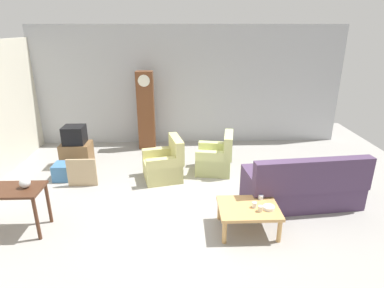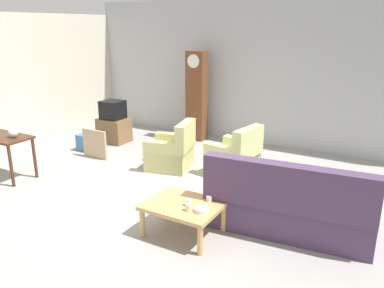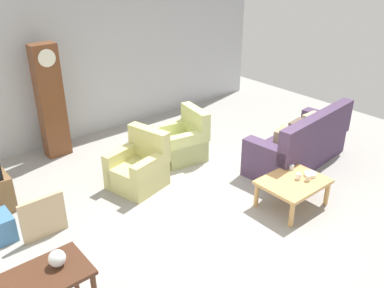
# 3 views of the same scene
# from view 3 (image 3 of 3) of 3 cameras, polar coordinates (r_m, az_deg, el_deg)

# --- Properties ---
(ground_plane) EXTENTS (10.40, 10.40, 0.00)m
(ground_plane) POSITION_cam_3_polar(r_m,az_deg,el_deg) (6.33, 3.08, -8.08)
(ground_plane) COLOR #999691
(garage_door_wall) EXTENTS (8.40, 0.16, 3.20)m
(garage_door_wall) POSITION_cam_3_polar(r_m,az_deg,el_deg) (8.46, -13.79, 11.97)
(garage_door_wall) COLOR #ADAFB5
(garage_door_wall) RESTS_ON ground_plane
(couch_floral) EXTENTS (2.18, 1.08, 1.04)m
(couch_floral) POSITION_cam_3_polar(r_m,az_deg,el_deg) (7.46, 14.83, -0.24)
(couch_floral) COLOR #4C3856
(couch_floral) RESTS_ON ground_plane
(armchair_olive_near) EXTENTS (0.95, 0.92, 0.92)m
(armchair_olive_near) POSITION_cam_3_polar(r_m,az_deg,el_deg) (6.64, -7.44, -3.43)
(armchair_olive_near) COLOR #CCC67A
(armchair_olive_near) RESTS_ON ground_plane
(armchair_olive_far) EXTENTS (0.91, 0.88, 0.92)m
(armchair_olive_far) POSITION_cam_3_polar(r_m,az_deg,el_deg) (7.45, -1.32, 0.24)
(armchair_olive_far) COLOR #CBD285
(armchair_olive_far) RESTS_ON ground_plane
(coffee_table_wood) EXTENTS (0.96, 0.76, 0.43)m
(coffee_table_wood) POSITION_cam_3_polar(r_m,az_deg,el_deg) (6.24, 13.96, -5.45)
(coffee_table_wood) COLOR tan
(coffee_table_wood) RESTS_ON ground_plane
(grandfather_clock) EXTENTS (0.44, 0.30, 2.07)m
(grandfather_clock) POSITION_cam_3_polar(r_m,az_deg,el_deg) (7.72, -19.17, 5.62)
(grandfather_clock) COLOR brown
(grandfather_clock) RESTS_ON ground_plane
(framed_picture_leaning) EXTENTS (0.60, 0.05, 0.60)m
(framed_picture_leaning) POSITION_cam_3_polar(r_m,az_deg,el_deg) (5.82, -20.05, -9.64)
(framed_picture_leaning) COLOR tan
(framed_picture_leaning) RESTS_ON ground_plane
(glass_dome_cloche) EXTENTS (0.17, 0.17, 0.17)m
(glass_dome_cloche) POSITION_cam_3_polar(r_m,az_deg,el_deg) (4.23, -18.35, -14.94)
(glass_dome_cloche) COLOR silver
(glass_dome_cloche) RESTS_ON console_table_dark
(cup_white_porcelain) EXTENTS (0.07, 0.07, 0.09)m
(cup_white_porcelain) POSITION_cam_3_polar(r_m,az_deg,el_deg) (6.24, 14.66, -4.40)
(cup_white_porcelain) COLOR white
(cup_white_porcelain) RESTS_ON coffee_table_wood
(cup_blue_rimmed) EXTENTS (0.08, 0.08, 0.07)m
(cup_blue_rimmed) POSITION_cam_3_polar(r_m,az_deg,el_deg) (6.48, 13.72, -3.14)
(cup_blue_rimmed) COLOR silver
(cup_blue_rimmed) RESTS_ON coffee_table_wood
(cup_cream_tall) EXTENTS (0.08, 0.08, 0.09)m
(cup_cream_tall) POSITION_cam_3_polar(r_m,az_deg,el_deg) (6.23, 15.91, -4.58)
(cup_cream_tall) COLOR beige
(cup_cream_tall) RESTS_ON coffee_table_wood
(bowl_white_stacked) EXTENTS (0.18, 0.18, 0.05)m
(bowl_white_stacked) POSITION_cam_3_polar(r_m,az_deg,el_deg) (6.38, 16.22, -4.07)
(bowl_white_stacked) COLOR white
(bowl_white_stacked) RESTS_ON coffee_table_wood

